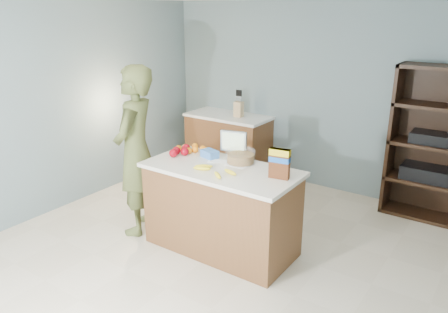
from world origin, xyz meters
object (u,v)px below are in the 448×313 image
Objects in this scene: person at (136,151)px; cereal_box at (280,161)px; shelving_unit at (431,147)px; counter_peninsula at (221,212)px; tv at (233,143)px.

person is 6.55× the size of cereal_box.
counter_peninsula is at bearing -127.11° from shelving_unit.
shelving_unit is (1.55, 2.05, 0.45)m from counter_peninsula.
cereal_box is (0.68, -0.27, 0.01)m from tv.
shelving_unit is at bearing 107.45° from person.
shelving_unit reaches higher than tv.
person reaches higher than tv.
person is at bearing -170.34° from counter_peninsula.
tv reaches higher than counter_peninsula.
tv is 1.00× the size of cereal_box.
person is at bearing -151.27° from tv.
shelving_unit is 6.38× the size of tv.
shelving_unit is 6.37× the size of cereal_box.
counter_peninsula is 5.53× the size of tv.
person is 1.06m from tv.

